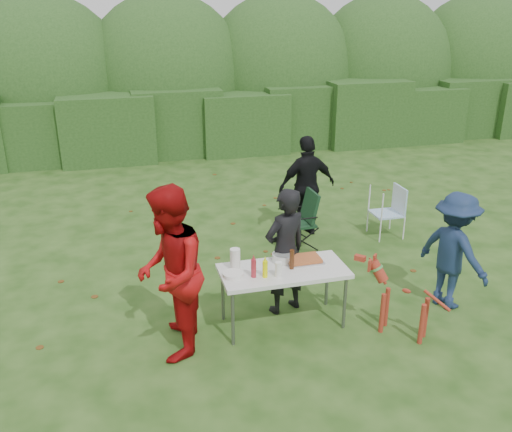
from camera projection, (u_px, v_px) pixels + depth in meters
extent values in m
plane|color=#1E4211|center=(259.00, 313.00, 6.84)|extent=(80.00, 80.00, 0.00)
cube|color=#23471C|center=(177.00, 122.00, 13.72)|extent=(22.00, 1.40, 1.70)
ellipsoid|color=#3D6628|center=(168.00, 83.00, 14.89)|extent=(20.00, 2.60, 3.20)
cube|color=silver|center=(283.00, 271.00, 6.37)|extent=(1.50, 0.70, 0.05)
cylinder|color=slate|center=(233.00, 319.00, 6.09)|extent=(0.04, 0.04, 0.69)
cylinder|color=slate|center=(345.00, 303.00, 6.42)|extent=(0.04, 0.04, 0.69)
cylinder|color=slate|center=(223.00, 294.00, 6.60)|extent=(0.04, 0.04, 0.69)
cylinder|color=slate|center=(327.00, 281.00, 6.92)|extent=(0.04, 0.04, 0.69)
imported|color=black|center=(285.00, 251.00, 6.64)|extent=(0.69, 0.57, 1.63)
imported|color=#A50C0D|center=(170.00, 274.00, 5.76)|extent=(0.91, 1.07, 1.94)
imported|color=black|center=(307.00, 186.00, 8.91)|extent=(1.03, 0.52, 1.69)
imported|color=#18294B|center=(454.00, 251.00, 6.76)|extent=(0.85, 1.12, 1.53)
cube|color=#B7B7BA|center=(303.00, 261.00, 6.55)|extent=(0.45, 0.30, 0.02)
cube|color=#BD6030|center=(303.00, 259.00, 6.54)|extent=(0.40, 0.26, 0.04)
cylinder|color=#F0FB00|center=(265.00, 269.00, 6.15)|extent=(0.06, 0.06, 0.20)
cylinder|color=#A7222E|center=(254.00, 268.00, 6.14)|extent=(0.06, 0.06, 0.22)
cylinder|color=#47230F|center=(292.00, 259.00, 6.33)|extent=(0.06, 0.06, 0.24)
cylinder|color=white|center=(235.00, 259.00, 6.31)|extent=(0.12, 0.12, 0.26)
cylinder|color=white|center=(279.00, 269.00, 6.16)|extent=(0.08, 0.08, 0.18)
cylinder|color=silver|center=(283.00, 257.00, 6.54)|extent=(0.26, 0.26, 0.10)
cylinder|color=white|center=(233.00, 275.00, 6.18)|extent=(0.24, 0.24, 0.05)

